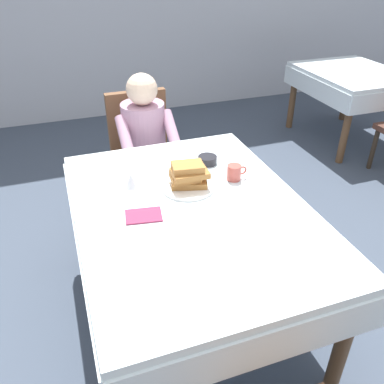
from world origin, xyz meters
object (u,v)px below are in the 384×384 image
background_table_far (352,82)px  breakfast_stack (188,175)px  diner_person (146,139)px  cup_coffee (234,172)px  syrup_pitcher (131,181)px  knife_right_of_plate (223,183)px  bowl_butter (207,160)px  spoon_near_edge (210,223)px  plate_breakfast (188,186)px  fork_left_of_plate (154,196)px  chair_diner (142,147)px  dining_table_main (192,222)px

background_table_far → breakfast_stack: bearing=-145.5°
diner_person → cup_coffee: diner_person is taller
syrup_pitcher → knife_right_of_plate: size_ratio=0.40×
bowl_butter → background_table_far: size_ratio=0.10×
bowl_butter → spoon_near_edge: (-0.20, -0.56, -0.02)m
bowl_butter → knife_right_of_plate: bearing=-91.5°
plate_breakfast → syrup_pitcher: syrup_pitcher is taller
plate_breakfast → breakfast_stack: breakfast_stack is taller
diner_person → fork_left_of_plate: 0.88m
syrup_pitcher → fork_left_of_plate: syrup_pitcher is taller
plate_breakfast → spoon_near_edge: 0.33m
fork_left_of_plate → spoon_near_edge: same height
spoon_near_edge → chair_diner: bearing=77.2°
chair_diner → knife_right_of_plate: size_ratio=4.65×
chair_diner → knife_right_of_plate: chair_diner is taller
chair_diner → diner_person: diner_person is taller
bowl_butter → syrup_pitcher: bearing=-166.4°
syrup_pitcher → bowl_butter: bearing=13.6°
chair_diner → plate_breakfast: bearing=91.6°
bowl_butter → fork_left_of_plate: bowl_butter is taller
chair_diner → background_table_far: (2.35, 0.60, 0.09)m
bowl_butter → fork_left_of_plate: (-0.39, -0.24, -0.02)m
chair_diner → background_table_far: 2.43m
bowl_butter → syrup_pitcher: syrup_pitcher is taller
cup_coffee → bowl_butter: size_ratio=1.03×
diner_person → bowl_butter: bearing=110.1°
background_table_far → spoon_near_edge: bearing=-140.4°
diner_person → background_table_far: size_ratio=1.00×
breakfast_stack → cup_coffee: bearing=0.3°
dining_table_main → fork_left_of_plate: fork_left_of_plate is taller
plate_breakfast → syrup_pitcher: bearing=158.7°
spoon_near_edge → plate_breakfast: bearing=75.3°
plate_breakfast → background_table_far: bearing=34.4°
plate_breakfast → breakfast_stack: size_ratio=1.32×
diner_person → fork_left_of_plate: diner_person is taller
chair_diner → plate_breakfast: chair_diner is taller
breakfast_stack → background_table_far: breakfast_stack is taller
plate_breakfast → cup_coffee: 0.27m
knife_right_of_plate → fork_left_of_plate: bearing=90.9°
plate_breakfast → knife_right_of_plate: plate_breakfast is taller
bowl_butter → knife_right_of_plate: bowl_butter is taller
dining_table_main → spoon_near_edge: spoon_near_edge is taller
fork_left_of_plate → syrup_pitcher: bearing=39.8°
knife_right_of_plate → spoon_near_edge: bearing=149.1°
dining_table_main → background_table_far: bearing=36.8°
cup_coffee → knife_right_of_plate: cup_coffee is taller
dining_table_main → bowl_butter: size_ratio=13.85×
dining_table_main → syrup_pitcher: 0.39m
background_table_far → bowl_butter: bearing=-147.2°
plate_breakfast → knife_right_of_plate: bearing=-6.0°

